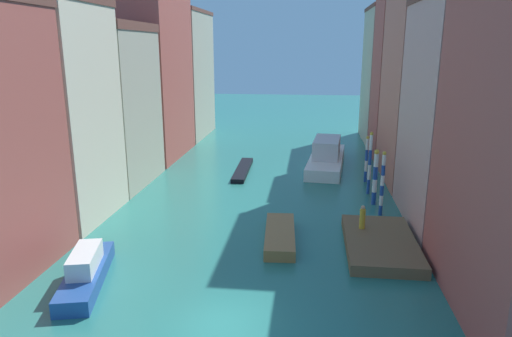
{
  "coord_description": "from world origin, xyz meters",
  "views": [
    {
      "loc": [
        3.67,
        -17.62,
        11.8
      ],
      "look_at": [
        -0.95,
        21.2,
        1.5
      ],
      "focal_mm": 32.48,
      "sensor_mm": 36.0,
      "label": 1
    }
  ],
  "objects_px": {
    "person_on_dock": "(362,218)",
    "mooring_pole_2": "(370,163)",
    "mooring_pole_3": "(366,159)",
    "motorboat_0": "(86,271)",
    "mooring_pole_1": "(375,177)",
    "mooring_pole_0": "(382,183)",
    "vaporetto_white": "(326,156)",
    "gondola_black": "(243,170)",
    "waterfront_dock": "(380,243)",
    "motorboat_1": "(280,235)"
  },
  "relations": [
    {
      "from": "waterfront_dock",
      "to": "mooring_pole_1",
      "type": "xyz_separation_m",
      "value": [
        0.62,
        8.22,
        1.9
      ]
    },
    {
      "from": "person_on_dock",
      "to": "mooring_pole_0",
      "type": "relative_size",
      "value": 0.32
    },
    {
      "from": "person_on_dock",
      "to": "motorboat_0",
      "type": "bearing_deg",
      "value": -152.67
    },
    {
      "from": "vaporetto_white",
      "to": "motorboat_0",
      "type": "height_order",
      "value": "vaporetto_white"
    },
    {
      "from": "person_on_dock",
      "to": "vaporetto_white",
      "type": "bearing_deg",
      "value": 95.46
    },
    {
      "from": "waterfront_dock",
      "to": "vaporetto_white",
      "type": "bearing_deg",
      "value": 97.83
    },
    {
      "from": "person_on_dock",
      "to": "motorboat_1",
      "type": "distance_m",
      "value": 5.33
    },
    {
      "from": "vaporetto_white",
      "to": "mooring_pole_3",
      "type": "bearing_deg",
      "value": -57.03
    },
    {
      "from": "mooring_pole_0",
      "to": "mooring_pole_3",
      "type": "relative_size",
      "value": 1.12
    },
    {
      "from": "person_on_dock",
      "to": "mooring_pole_3",
      "type": "distance_m",
      "value": 13.05
    },
    {
      "from": "vaporetto_white",
      "to": "gondola_black",
      "type": "relative_size",
      "value": 1.48
    },
    {
      "from": "mooring_pole_0",
      "to": "motorboat_1",
      "type": "distance_m",
      "value": 9.02
    },
    {
      "from": "mooring_pole_2",
      "to": "vaporetto_white",
      "type": "distance_m",
      "value": 9.37
    },
    {
      "from": "person_on_dock",
      "to": "mooring_pole_2",
      "type": "distance_m",
      "value": 9.61
    },
    {
      "from": "gondola_black",
      "to": "mooring_pole_1",
      "type": "bearing_deg",
      "value": -36.3
    },
    {
      "from": "gondola_black",
      "to": "mooring_pole_3",
      "type": "bearing_deg",
      "value": -10.93
    },
    {
      "from": "mooring_pole_1",
      "to": "vaporetto_white",
      "type": "xyz_separation_m",
      "value": [
        -3.31,
        11.35,
        -1.16
      ]
    },
    {
      "from": "waterfront_dock",
      "to": "mooring_pole_0",
      "type": "relative_size",
      "value": 1.63
    },
    {
      "from": "vaporetto_white",
      "to": "motorboat_0",
      "type": "distance_m",
      "value": 28.73
    },
    {
      "from": "mooring_pole_3",
      "to": "vaporetto_white",
      "type": "bearing_deg",
      "value": 122.97
    },
    {
      "from": "mooring_pole_3",
      "to": "motorboat_0",
      "type": "bearing_deg",
      "value": -128.44
    },
    {
      "from": "mooring_pole_2",
      "to": "vaporetto_white",
      "type": "xyz_separation_m",
      "value": [
        -3.2,
        8.67,
        -1.57
      ]
    },
    {
      "from": "person_on_dock",
      "to": "vaporetto_white",
      "type": "xyz_separation_m",
      "value": [
        -1.73,
        18.08,
        -0.29
      ]
    },
    {
      "from": "mooring_pole_0",
      "to": "mooring_pole_2",
      "type": "distance_m",
      "value": 5.05
    },
    {
      "from": "vaporetto_white",
      "to": "motorboat_1",
      "type": "bearing_deg",
      "value": -100.07
    },
    {
      "from": "mooring_pole_1",
      "to": "mooring_pole_2",
      "type": "distance_m",
      "value": 2.71
    },
    {
      "from": "vaporetto_white",
      "to": "person_on_dock",
      "type": "bearing_deg",
      "value": -84.54
    },
    {
      "from": "person_on_dock",
      "to": "mooring_pole_2",
      "type": "bearing_deg",
      "value": 81.14
    },
    {
      "from": "person_on_dock",
      "to": "motorboat_1",
      "type": "height_order",
      "value": "person_on_dock"
    },
    {
      "from": "person_on_dock",
      "to": "gondola_black",
      "type": "distance_m",
      "value": 18.11
    },
    {
      "from": "motorboat_0",
      "to": "mooring_pole_1",
      "type": "bearing_deg",
      "value": 41.38
    },
    {
      "from": "gondola_black",
      "to": "motorboat_0",
      "type": "bearing_deg",
      "value": -101.9
    },
    {
      "from": "mooring_pole_0",
      "to": "mooring_pole_2",
      "type": "relative_size",
      "value": 0.91
    },
    {
      "from": "waterfront_dock",
      "to": "mooring_pole_2",
      "type": "distance_m",
      "value": 11.15
    },
    {
      "from": "mooring_pole_1",
      "to": "vaporetto_white",
      "type": "height_order",
      "value": "mooring_pole_1"
    },
    {
      "from": "mooring_pole_2",
      "to": "gondola_black",
      "type": "bearing_deg",
      "value": 153.17
    },
    {
      "from": "mooring_pole_1",
      "to": "gondola_black",
      "type": "distance_m",
      "value": 14.35
    },
    {
      "from": "mooring_pole_1",
      "to": "mooring_pole_2",
      "type": "bearing_deg",
      "value": 92.49
    },
    {
      "from": "mooring_pole_3",
      "to": "gondola_black",
      "type": "bearing_deg",
      "value": 169.07
    },
    {
      "from": "gondola_black",
      "to": "motorboat_0",
      "type": "relative_size",
      "value": 1.21
    },
    {
      "from": "mooring_pole_3",
      "to": "motorboat_0",
      "type": "distance_m",
      "value": 26.22
    },
    {
      "from": "motorboat_0",
      "to": "waterfront_dock",
      "type": "bearing_deg",
      "value": 21.31
    },
    {
      "from": "person_on_dock",
      "to": "mooring_pole_1",
      "type": "distance_m",
      "value": 6.97
    },
    {
      "from": "mooring_pole_0",
      "to": "vaporetto_white",
      "type": "relative_size",
      "value": 0.38
    },
    {
      "from": "person_on_dock",
      "to": "mooring_pole_1",
      "type": "xyz_separation_m",
      "value": [
        1.58,
        6.73,
        0.87
      ]
    },
    {
      "from": "vaporetto_white",
      "to": "motorboat_0",
      "type": "xyz_separation_m",
      "value": [
        -12.93,
        -25.66,
        -0.41
      ]
    },
    {
      "from": "mooring_pole_0",
      "to": "vaporetto_white",
      "type": "height_order",
      "value": "mooring_pole_0"
    },
    {
      "from": "mooring_pole_3",
      "to": "motorboat_1",
      "type": "height_order",
      "value": "mooring_pole_3"
    },
    {
      "from": "vaporetto_white",
      "to": "motorboat_1",
      "type": "height_order",
      "value": "vaporetto_white"
    },
    {
      "from": "mooring_pole_2",
      "to": "motorboat_1",
      "type": "height_order",
      "value": "mooring_pole_2"
    }
  ]
}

